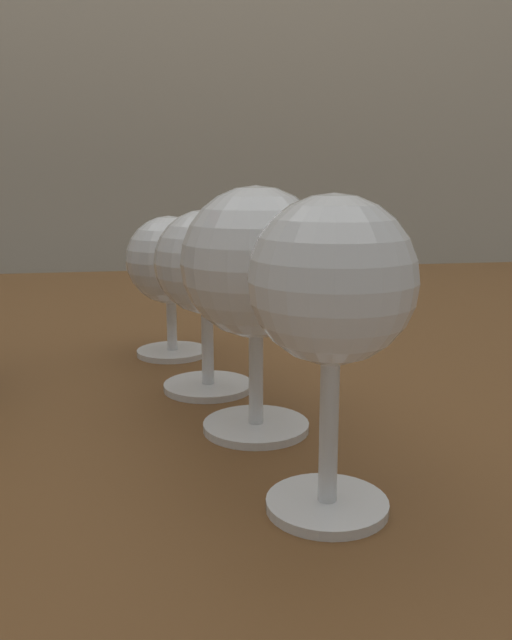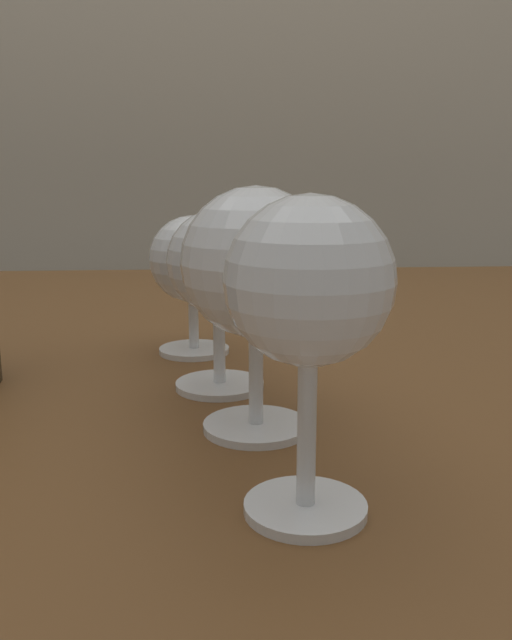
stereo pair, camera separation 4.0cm
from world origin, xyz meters
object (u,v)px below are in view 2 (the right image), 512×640
(wine_glass_amber, at_px, (218,267))
(wine_glass_port, at_px, (192,263))
(wine_glass_white, at_px, (309,287))
(wine_glass_merlot, at_px, (256,268))

(wine_glass_amber, relative_size, wine_glass_port, 1.08)
(wine_glass_white, distance_m, wine_glass_amber, 0.20)
(wine_glass_amber, distance_m, wine_glass_port, 0.11)
(wine_glass_amber, height_order, wine_glass_port, wine_glass_amber)
(wine_glass_white, distance_m, wine_glass_merlot, 0.11)
(wine_glass_merlot, xyz_separation_m, wine_glass_amber, (-0.02, 0.09, -0.01))
(wine_glass_merlot, bearing_deg, wine_glass_amber, 103.92)
(wine_glass_white, height_order, wine_glass_port, wine_glass_white)
(wine_glass_merlot, bearing_deg, wine_glass_white, -81.39)
(wine_glass_amber, bearing_deg, wine_glass_white, -78.99)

